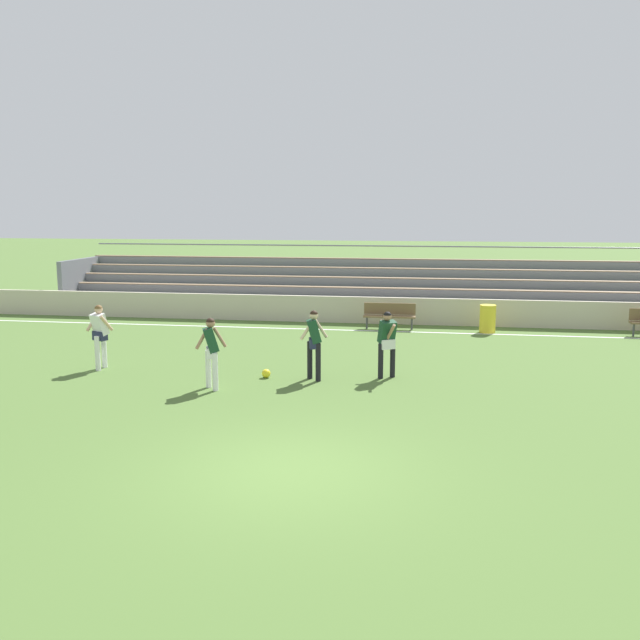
{
  "coord_description": "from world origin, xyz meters",
  "views": [
    {
      "loc": [
        2.12,
        -10.09,
        4.13
      ],
      "look_at": [
        -0.69,
        7.55,
        1.2
      ],
      "focal_mm": 37.94,
      "sensor_mm": 36.0,
      "label": 1
    }
  ],
  "objects_px": {
    "player_dark_wide_left": "(314,338)",
    "soccer_ball": "(266,373)",
    "player_dark_trailing_run": "(211,347)",
    "player_white_overlapping": "(100,331)",
    "player_dark_deep_cover": "(387,339)",
    "trash_bin": "(488,319)",
    "bleacher_stand": "(395,286)",
    "bench_near_wall_gap": "(389,313)"
  },
  "relations": [
    {
      "from": "bleacher_stand",
      "to": "player_dark_wide_left",
      "type": "distance_m",
      "value": 11.25
    },
    {
      "from": "player_white_overlapping",
      "to": "trash_bin",
      "type": "bearing_deg",
      "value": 33.98
    },
    {
      "from": "bleacher_stand",
      "to": "player_dark_wide_left",
      "type": "bearing_deg",
      "value": -97.17
    },
    {
      "from": "bench_near_wall_gap",
      "to": "soccer_ball",
      "type": "height_order",
      "value": "bench_near_wall_gap"
    },
    {
      "from": "soccer_ball",
      "to": "player_white_overlapping",
      "type": "bearing_deg",
      "value": 176.93
    },
    {
      "from": "soccer_ball",
      "to": "trash_bin",
      "type": "bearing_deg",
      "value": 50.71
    },
    {
      "from": "player_dark_trailing_run",
      "to": "trash_bin",
      "type": "bearing_deg",
      "value": 50.76
    },
    {
      "from": "bench_near_wall_gap",
      "to": "player_dark_wide_left",
      "type": "distance_m",
      "value": 7.62
    },
    {
      "from": "player_dark_wide_left",
      "to": "soccer_ball",
      "type": "distance_m",
      "value": 1.52
    },
    {
      "from": "bench_near_wall_gap",
      "to": "player_white_overlapping",
      "type": "relative_size",
      "value": 1.06
    },
    {
      "from": "player_white_overlapping",
      "to": "bench_near_wall_gap",
      "type": "bearing_deg",
      "value": 45.41
    },
    {
      "from": "player_dark_deep_cover",
      "to": "player_dark_wide_left",
      "type": "bearing_deg",
      "value": -164.39
    },
    {
      "from": "bleacher_stand",
      "to": "trash_bin",
      "type": "height_order",
      "value": "bleacher_stand"
    },
    {
      "from": "player_dark_trailing_run",
      "to": "player_white_overlapping",
      "type": "bearing_deg",
      "value": 157.14
    },
    {
      "from": "trash_bin",
      "to": "player_white_overlapping",
      "type": "height_order",
      "value": "player_white_overlapping"
    },
    {
      "from": "bleacher_stand",
      "to": "player_dark_deep_cover",
      "type": "relative_size",
      "value": 16.28
    },
    {
      "from": "player_white_overlapping",
      "to": "player_dark_wide_left",
      "type": "bearing_deg",
      "value": -2.58
    },
    {
      "from": "player_dark_trailing_run",
      "to": "player_dark_wide_left",
      "type": "relative_size",
      "value": 0.97
    },
    {
      "from": "soccer_ball",
      "to": "bleacher_stand",
      "type": "bearing_deg",
      "value": 76.81
    },
    {
      "from": "player_dark_wide_left",
      "to": "soccer_ball",
      "type": "height_order",
      "value": "player_dark_wide_left"
    },
    {
      "from": "player_dark_wide_left",
      "to": "player_dark_deep_cover",
      "type": "distance_m",
      "value": 1.81
    },
    {
      "from": "player_dark_wide_left",
      "to": "soccer_ball",
      "type": "relative_size",
      "value": 7.84
    },
    {
      "from": "trash_bin",
      "to": "player_dark_trailing_run",
      "type": "distance_m",
      "value": 11.0
    },
    {
      "from": "trash_bin",
      "to": "player_dark_deep_cover",
      "type": "relative_size",
      "value": 0.57
    },
    {
      "from": "bleacher_stand",
      "to": "soccer_ball",
      "type": "distance_m",
      "value": 11.49
    },
    {
      "from": "bleacher_stand",
      "to": "player_dark_trailing_run",
      "type": "relative_size",
      "value": 16.16
    },
    {
      "from": "bleacher_stand",
      "to": "player_dark_wide_left",
      "type": "height_order",
      "value": "bleacher_stand"
    },
    {
      "from": "bench_near_wall_gap",
      "to": "player_dark_wide_left",
      "type": "height_order",
      "value": "player_dark_wide_left"
    },
    {
      "from": "bench_near_wall_gap",
      "to": "player_dark_deep_cover",
      "type": "bearing_deg",
      "value": -87.33
    },
    {
      "from": "bleacher_stand",
      "to": "bench_near_wall_gap",
      "type": "height_order",
      "value": "bleacher_stand"
    },
    {
      "from": "bench_near_wall_gap",
      "to": "bleacher_stand",
      "type": "bearing_deg",
      "value": 90.24
    },
    {
      "from": "bench_near_wall_gap",
      "to": "player_white_overlapping",
      "type": "height_order",
      "value": "player_white_overlapping"
    },
    {
      "from": "player_dark_trailing_run",
      "to": "player_white_overlapping",
      "type": "distance_m",
      "value": 3.79
    },
    {
      "from": "player_dark_trailing_run",
      "to": "player_dark_wide_left",
      "type": "xyz_separation_m",
      "value": [
        2.2,
        1.21,
        0.04
      ]
    },
    {
      "from": "player_dark_trailing_run",
      "to": "soccer_ball",
      "type": "xyz_separation_m",
      "value": [
        0.99,
        1.23,
        -0.89
      ]
    },
    {
      "from": "player_dark_deep_cover",
      "to": "player_white_overlapping",
      "type": "distance_m",
      "value": 7.44
    },
    {
      "from": "player_dark_deep_cover",
      "to": "soccer_ball",
      "type": "xyz_separation_m",
      "value": [
        -2.95,
        -0.47,
        -0.88
      ]
    },
    {
      "from": "player_dark_wide_left",
      "to": "player_white_overlapping",
      "type": "relative_size",
      "value": 1.02
    },
    {
      "from": "bleacher_stand",
      "to": "player_white_overlapping",
      "type": "relative_size",
      "value": 15.97
    },
    {
      "from": "trash_bin",
      "to": "soccer_ball",
      "type": "bearing_deg",
      "value": -129.29
    },
    {
      "from": "player_dark_deep_cover",
      "to": "player_white_overlapping",
      "type": "bearing_deg",
      "value": -178.22
    },
    {
      "from": "player_dark_trailing_run",
      "to": "player_dark_wide_left",
      "type": "distance_m",
      "value": 2.52
    }
  ]
}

